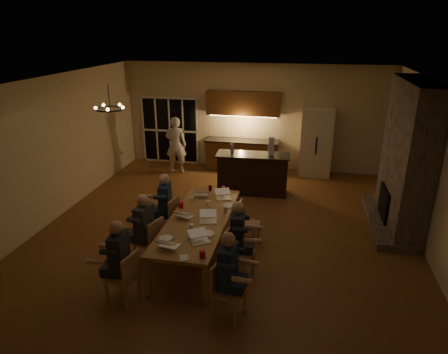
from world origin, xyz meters
TOP-DOWN VIEW (x-y plane):
  - floor at (0.00, 0.00)m, footprint 9.00×9.00m
  - back_wall at (0.00, 4.52)m, footprint 8.00×0.04m
  - left_wall at (-4.02, 0.00)m, footprint 0.04×9.00m
  - right_wall at (4.02, 0.00)m, footprint 0.04×9.00m
  - ceiling at (0.00, 0.00)m, footprint 8.00×9.00m
  - french_doors at (-2.70, 4.47)m, footprint 1.86×0.08m
  - fireplace at (3.70, 1.20)m, footprint 0.58×2.50m
  - kitchenette at (-0.30, 4.20)m, footprint 2.24×0.68m
  - refrigerator at (1.90, 4.15)m, footprint 0.90×0.68m
  - dining_table at (-0.34, -0.85)m, footprint 1.10×3.02m
  - bar_island at (0.27, 2.38)m, footprint 1.94×0.78m
  - chair_left_near at (-1.17, -2.51)m, footprint 0.52×0.52m
  - chair_left_mid at (-1.20, -1.32)m, footprint 0.55×0.55m
  - chair_left_far at (-1.19, -0.32)m, footprint 0.51×0.51m
  - chair_right_near at (0.58, -2.53)m, footprint 0.54×0.54m
  - chair_right_mid at (0.56, -1.41)m, footprint 0.56×0.56m
  - chair_right_far at (0.54, -0.29)m, footprint 0.50×0.50m
  - person_left_near at (-1.23, -2.40)m, footprint 0.64×0.64m
  - person_right_near at (0.54, -2.42)m, footprint 0.65×0.65m
  - person_left_mid at (-1.24, -1.34)m, footprint 0.68×0.68m
  - person_right_mid at (0.50, -1.31)m, footprint 0.65×0.65m
  - person_left_far at (-1.21, -0.27)m, footprint 0.69×0.69m
  - standing_person at (-2.22, 3.58)m, footprint 0.67×0.49m
  - chandelier at (-2.05, -0.65)m, footprint 0.54×0.54m
  - laptop_a at (-0.55, -1.93)m, footprint 0.36×0.33m
  - laptop_b at (-0.09, -1.70)m, footprint 0.42×0.41m
  - laptop_c at (-0.61, -0.81)m, footprint 0.39×0.36m
  - laptop_d at (-0.13, -0.94)m, footprint 0.38×0.35m
  - laptop_e at (-0.59, 0.24)m, footprint 0.37×0.34m
  - laptop_f at (-0.06, 0.17)m, footprint 0.40×0.38m
  - mug_front at (-0.36, -1.29)m, footprint 0.08×0.08m
  - mug_mid at (-0.30, -0.23)m, footprint 0.08×0.08m
  - mug_back at (-0.67, -0.12)m, footprint 0.08×0.08m
  - redcup_near at (0.08, -2.17)m, footprint 0.10×0.10m
  - redcup_mid at (-0.81, -0.45)m, footprint 0.10×0.10m
  - redcup_far at (-0.14, 0.57)m, footprint 0.08×0.08m
  - can_silver at (-0.28, -1.59)m, footprint 0.06×0.06m
  - can_cola at (-0.44, 0.54)m, footprint 0.07×0.07m
  - can_right at (0.11, -0.50)m, footprint 0.06×0.06m
  - plate_near at (-0.04, -1.41)m, footprint 0.27×0.27m
  - plate_left at (-0.70, -1.72)m, footprint 0.25×0.25m
  - plate_far at (0.13, -0.16)m, footprint 0.27×0.27m
  - notepad at (-0.21, -2.24)m, footprint 0.20×0.23m
  - bar_bottle at (-0.29, 2.41)m, footprint 0.09×0.09m
  - bar_blender at (0.72, 2.46)m, footprint 0.17×0.17m

SIDE VIEW (x-z plane):
  - floor at x=0.00m, z-range 0.00..0.00m
  - dining_table at x=-0.34m, z-range 0.00..0.75m
  - chair_left_near at x=-1.17m, z-range 0.00..0.89m
  - chair_left_mid at x=-1.20m, z-range 0.00..0.89m
  - chair_left_far at x=-1.19m, z-range 0.00..0.89m
  - chair_right_near at x=0.58m, z-range 0.00..0.89m
  - chair_right_mid at x=0.56m, z-range 0.00..0.89m
  - chair_right_far at x=0.54m, z-range 0.00..0.89m
  - bar_island at x=0.27m, z-range 0.00..1.08m
  - person_left_near at x=-1.23m, z-range 0.00..1.38m
  - person_right_near at x=0.54m, z-range 0.00..1.38m
  - person_left_mid at x=-1.24m, z-range 0.00..1.38m
  - person_right_mid at x=0.50m, z-range 0.00..1.38m
  - person_left_far at x=-1.21m, z-range 0.00..1.38m
  - notepad at x=-0.21m, z-range 0.75..0.76m
  - plate_near at x=-0.04m, z-range 0.75..0.77m
  - plate_left at x=-0.70m, z-range 0.75..0.77m
  - plate_far at x=0.13m, z-range 0.75..0.77m
  - mug_front at x=-0.36m, z-range 0.75..0.85m
  - mug_mid at x=-0.30m, z-range 0.75..0.85m
  - mug_back at x=-0.67m, z-range 0.75..0.85m
  - redcup_near at x=0.08m, z-range 0.75..0.87m
  - redcup_mid at x=-0.81m, z-range 0.75..0.87m
  - redcup_far at x=-0.14m, z-range 0.75..0.87m
  - can_silver at x=-0.28m, z-range 0.75..0.87m
  - can_cola at x=-0.44m, z-range 0.75..0.87m
  - can_right at x=0.11m, z-range 0.75..0.87m
  - standing_person at x=-2.22m, z-range 0.00..1.71m
  - laptop_a at x=-0.55m, z-range 0.75..0.98m
  - laptop_b at x=-0.09m, z-range 0.75..0.98m
  - laptop_c at x=-0.61m, z-range 0.75..0.98m
  - laptop_d at x=-0.13m, z-range 0.75..0.98m
  - laptop_e at x=-0.59m, z-range 0.75..0.98m
  - laptop_f at x=-0.06m, z-range 0.75..0.98m
  - refrigerator at x=1.90m, z-range 0.00..2.00m
  - french_doors at x=-2.70m, z-range 0.00..2.10m
  - kitchenette at x=-0.30m, z-range 0.00..2.40m
  - bar_bottle at x=-0.29m, z-range 1.08..1.32m
  - bar_blender at x=0.72m, z-range 1.08..1.53m
  - back_wall at x=0.00m, z-range 0.00..3.20m
  - left_wall at x=-4.02m, z-range 0.00..3.20m
  - right_wall at x=4.02m, z-range 0.00..3.20m
  - fireplace at x=3.70m, z-range 0.00..3.20m
  - chandelier at x=-2.05m, z-range 2.73..2.77m
  - ceiling at x=0.00m, z-range 3.20..3.24m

